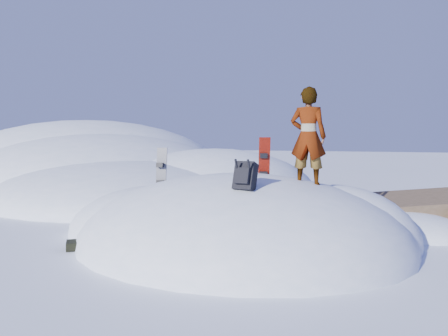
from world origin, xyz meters
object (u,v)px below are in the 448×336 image
(snowboard_red, at_px, (264,167))
(snowboard_dark, at_px, (161,176))
(backpack, at_px, (245,176))
(person, at_px, (308,137))

(snowboard_red, relative_size, snowboard_dark, 1.01)
(snowboard_dark, xyz_separation_m, backpack, (2.49, -1.51, 0.19))
(person, bearing_deg, snowboard_dark, -1.45)
(snowboard_red, relative_size, person, 0.69)
(backpack, xyz_separation_m, person, (0.89, 1.32, 0.70))
(snowboard_red, distance_m, person, 1.36)
(backpack, bearing_deg, snowboard_red, 100.05)
(snowboard_dark, relative_size, backpack, 2.18)
(snowboard_dark, xyz_separation_m, person, (3.38, -0.19, 0.90))
(snowboard_dark, height_order, backpack, snowboard_dark)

